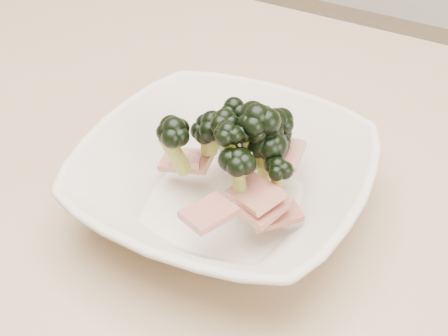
% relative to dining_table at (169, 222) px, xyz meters
% --- Properties ---
extents(dining_table, '(1.20, 0.80, 0.75)m').
position_rel_dining_table_xyz_m(dining_table, '(0.00, 0.00, 0.00)').
color(dining_table, tan).
rests_on(dining_table, ground).
extents(broccoli_dish, '(0.28, 0.28, 0.13)m').
position_rel_dining_table_xyz_m(broccoli_dish, '(0.10, -0.03, 0.14)').
color(broccoli_dish, beige).
rests_on(broccoli_dish, dining_table).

